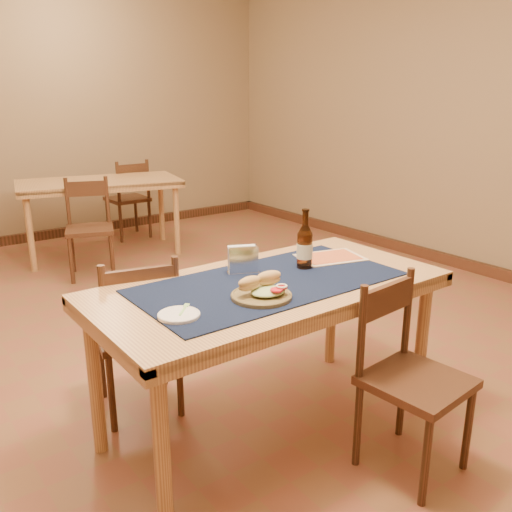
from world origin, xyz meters
TOP-DOWN VIEW (x-y plane):
  - room at (0.00, 0.00)m, footprint 6.04×7.04m
  - main_table at (0.00, -0.80)m, footprint 1.60×0.80m
  - placemat at (0.00, -0.80)m, footprint 1.20×0.60m
  - baseboard at (0.00, 0.00)m, footprint 6.00×7.00m
  - back_table at (0.49, 2.53)m, footprint 1.64×1.07m
  - chair_main_far at (-0.42, -0.29)m, footprint 0.47×0.47m
  - chair_main_near at (0.32, -1.35)m, footprint 0.42×0.42m
  - chair_back_near at (0.16, 1.97)m, footprint 0.51×0.51m
  - chair_back_far at (0.98, 2.98)m, footprint 0.41×0.41m
  - sandwich_plate at (-0.14, -0.94)m, footprint 0.25×0.25m
  - side_plate at (-0.52, -0.91)m, footprint 0.16×0.16m
  - fork at (-0.48, -0.88)m, footprint 0.09×0.09m
  - beer_bottle at (0.26, -0.74)m, footprint 0.08×0.08m
  - napkin_holder at (-0.02, -0.63)m, footprint 0.16×0.11m
  - menu_card at (0.47, -0.70)m, footprint 0.37×0.31m

SIDE VIEW (x-z plane):
  - baseboard at x=0.00m, z-range 0.00..0.10m
  - chair_main_near at x=0.32m, z-range 0.02..0.85m
  - chair_main_far at x=-0.42m, z-range 0.02..0.86m
  - chair_back_near at x=0.16m, z-range 0.02..0.87m
  - chair_back_far at x=0.98m, z-range 0.02..0.89m
  - main_table at x=0.00m, z-range 0.29..1.04m
  - back_table at x=0.49m, z-range 0.29..1.04m
  - placemat at x=0.00m, z-range 0.75..0.76m
  - menu_card at x=0.47m, z-range 0.76..0.76m
  - side_plate at x=-0.52m, z-range 0.76..0.77m
  - fork at x=-0.48m, z-range 0.77..0.77m
  - sandwich_plate at x=-0.14m, z-range 0.73..0.83m
  - napkin_holder at x=-0.02m, z-range 0.75..0.88m
  - beer_bottle at x=0.26m, z-range 0.72..1.01m
  - room at x=0.00m, z-range -0.02..2.82m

